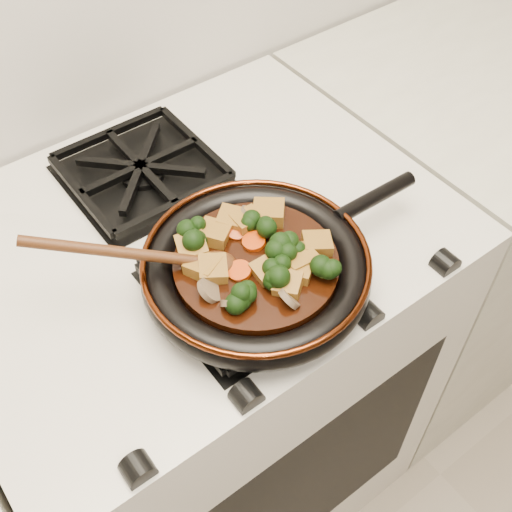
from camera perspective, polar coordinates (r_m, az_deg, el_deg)
stove at (r=1.33m, az=-4.36°, el=-10.83°), size 0.76×0.60×0.90m
burner_grate_front at (r=0.88m, az=-1.01°, el=-2.21°), size 0.23×0.23×0.03m
burner_grate_back at (r=1.05m, az=-10.15°, el=7.47°), size 0.23×0.23×0.03m
skillet at (r=0.85m, az=0.13°, el=-1.06°), size 0.43×0.31×0.05m
braising_sauce at (r=0.85m, az=0.00°, el=-0.92°), size 0.22×0.22×0.02m
tofu_cube_0 at (r=0.89m, az=1.13°, el=3.81°), size 0.06×0.06×0.03m
tofu_cube_1 at (r=0.83m, az=-4.72°, el=-0.97°), size 0.05×0.05×0.03m
tofu_cube_2 at (r=0.82m, az=-3.87°, el=-1.25°), size 0.05×0.05×0.03m
tofu_cube_3 at (r=0.84m, az=3.94°, el=-0.38°), size 0.05×0.04×0.03m
tofu_cube_4 at (r=0.82m, az=0.98°, el=-1.31°), size 0.04×0.04×0.02m
tofu_cube_5 at (r=0.86m, az=5.44°, el=1.05°), size 0.05×0.05×0.02m
tofu_cube_6 at (r=0.83m, az=3.67°, el=-1.23°), size 0.05×0.05×0.02m
tofu_cube_7 at (r=0.88m, az=-2.22°, el=3.25°), size 0.05×0.05×0.02m
tofu_cube_8 at (r=0.81m, az=2.86°, el=-2.57°), size 0.05×0.05×0.03m
tofu_cube_9 at (r=0.85m, az=-5.68°, el=0.75°), size 0.05×0.05×0.03m
tofu_cube_10 at (r=0.88m, az=-0.79°, el=3.09°), size 0.04×0.04×0.02m
tofu_cube_11 at (r=0.87m, az=-3.73°, el=1.97°), size 0.06×0.05×0.03m
broccoli_floret_0 at (r=0.87m, az=0.29°, el=2.73°), size 0.08×0.08×0.07m
broccoli_floret_1 at (r=0.79m, az=-1.32°, el=-3.74°), size 0.08×0.08×0.06m
broccoli_floret_2 at (r=0.83m, az=2.48°, el=-0.52°), size 0.09×0.08×0.06m
broccoli_floret_3 at (r=0.81m, az=1.36°, el=-2.33°), size 0.08×0.09×0.07m
broccoli_floret_4 at (r=0.86m, az=-5.44°, el=1.75°), size 0.08×0.08×0.07m
broccoli_floret_5 at (r=0.82m, az=6.02°, el=-1.21°), size 0.07×0.07×0.06m
broccoli_floret_6 at (r=0.84m, az=2.92°, el=0.24°), size 0.09×0.08×0.07m
carrot_coin_0 at (r=0.83m, az=-1.48°, el=-1.34°), size 0.03×0.03×0.01m
carrot_coin_1 at (r=0.87m, az=-1.76°, el=2.18°), size 0.03×0.03×0.02m
carrot_coin_2 at (r=0.86m, az=-0.19°, el=1.30°), size 0.03×0.03×0.01m
carrot_coin_3 at (r=0.89m, az=-1.55°, el=3.34°), size 0.03×0.03×0.02m
carrot_coin_4 at (r=0.87m, az=-3.05°, el=2.41°), size 0.03×0.03×0.01m
carrot_coin_5 at (r=0.85m, az=2.92°, el=0.62°), size 0.03×0.03×0.02m
mushroom_slice_0 at (r=0.80m, az=2.97°, el=-3.81°), size 0.03×0.03×0.03m
mushroom_slice_1 at (r=0.89m, az=-1.81°, el=3.41°), size 0.04×0.04×0.02m
mushroom_slice_2 at (r=0.89m, az=-0.51°, el=3.63°), size 0.03×0.04×0.03m
mushroom_slice_3 at (r=0.79m, az=-1.99°, el=-4.20°), size 0.04×0.04×0.03m
mushroom_slice_4 at (r=0.81m, az=-4.11°, el=-3.02°), size 0.04×0.05×0.03m
wooden_spoon at (r=0.82m, az=-8.46°, el=-0.08°), size 0.14×0.10×0.24m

